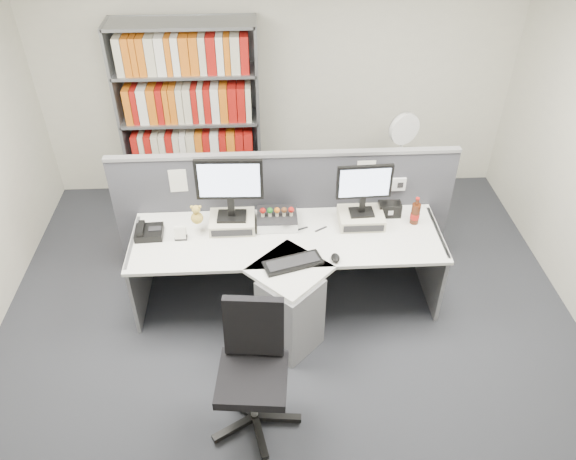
{
  "coord_description": "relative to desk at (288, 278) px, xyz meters",
  "views": [
    {
      "loc": [
        -0.19,
        -2.85,
        3.62
      ],
      "look_at": [
        0.0,
        0.65,
        0.92
      ],
      "focal_mm": 35.0,
      "sensor_mm": 36.0,
      "label": 1
    }
  ],
  "objects": [
    {
      "name": "room_shell",
      "position": [
        0.0,
        -0.6,
        1.33
      ],
      "size": [
        5.04,
        5.54,
        2.72
      ],
      "color": "beige",
      "rests_on": "ground"
    },
    {
      "name": "desk_phone",
      "position": [
        -1.15,
        0.3,
        0.3
      ],
      "size": [
        0.23,
        0.22,
        0.1
      ],
      "color": "black",
      "rests_on": "desk"
    },
    {
      "name": "filing_cabinet",
      "position": [
        1.2,
        1.4,
        -0.11
      ],
      "size": [
        0.45,
        0.61,
        0.7
      ],
      "color": "gray",
      "rests_on": "ground"
    },
    {
      "name": "speaker",
      "position": [
        0.91,
        0.48,
        0.33
      ],
      "size": [
        0.19,
        0.11,
        0.13
      ],
      "primitive_type": "cube",
      "color": "black",
      "rests_on": "desk"
    },
    {
      "name": "mouse",
      "position": [
        0.37,
        -0.09,
        0.29
      ],
      "size": [
        0.07,
        0.11,
        0.04
      ],
      "primitive_type": "ellipsoid",
      "color": "black",
      "rests_on": "desk"
    },
    {
      "name": "keyboard",
      "position": [
        0.03,
        -0.13,
        0.28
      ],
      "size": [
        0.49,
        0.3,
        0.03
      ],
      "color": "black",
      "rests_on": "desk"
    },
    {
      "name": "monitor_right",
      "position": [
        0.64,
        0.38,
        0.64
      ],
      "size": [
        0.46,
        0.16,
        0.47
      ],
      "color": "black",
      "rests_on": "monitor_riser_right"
    },
    {
      "name": "office_chair",
      "position": [
        -0.29,
        -0.95,
        0.08
      ],
      "size": [
        0.65,
        0.66,
        1.0
      ],
      "color": "silver",
      "rests_on": "ground"
    },
    {
      "name": "ground",
      "position": [
        0.0,
        -0.6,
        -0.46
      ],
      "size": [
        5.5,
        5.5,
        0.0
      ],
      "primitive_type": "plane",
      "color": "#31333A",
      "rests_on": "ground"
    },
    {
      "name": "partition",
      "position": [
        0.0,
        0.65,
        0.19
      ],
      "size": [
        3.0,
        0.08,
        1.27
      ],
      "color": "#404149",
      "rests_on": "ground"
    },
    {
      "name": "cola_bottle",
      "position": [
        1.1,
        0.36,
        0.36
      ],
      "size": [
        0.08,
        0.08,
        0.26
      ],
      "color": "#3F190A",
      "rests_on": "desk"
    },
    {
      "name": "shelving_unit",
      "position": [
        -0.9,
        1.85,
        0.52
      ],
      "size": [
        1.41,
        0.4,
        2.0
      ],
      "color": "gray",
      "rests_on": "ground"
    },
    {
      "name": "desk",
      "position": [
        0.0,
        0.0,
        0.0
      ],
      "size": [
        2.6,
        1.2,
        0.72
      ],
      "color": "white",
      "rests_on": "ground"
    },
    {
      "name": "monitor_left",
      "position": [
        -0.46,
        0.38,
        0.7
      ],
      "size": [
        0.55,
        0.18,
        0.56
      ],
      "color": "black",
      "rests_on": "monitor_riser_left"
    },
    {
      "name": "desktop_pc",
      "position": [
        -0.07,
        0.41,
        0.31
      ],
      "size": [
        0.34,
        0.3,
        0.09
      ],
      "color": "black",
      "rests_on": "desk"
    },
    {
      "name": "desk_fan",
      "position": [
        1.2,
        1.4,
        0.58
      ],
      "size": [
        0.32,
        0.2,
        0.54
      ],
      "color": "white",
      "rests_on": "filing_cabinet"
    },
    {
      "name": "monitor_riser_right",
      "position": [
        0.64,
        0.38,
        0.31
      ],
      "size": [
        0.38,
        0.31,
        0.1
      ],
      "color": "beige",
      "rests_on": "desk"
    },
    {
      "name": "plush_toy",
      "position": [
        -0.74,
        0.32,
        0.44
      ],
      "size": [
        0.1,
        0.1,
        0.18
      ],
      "color": "gold",
      "rests_on": "monitor_riser_left"
    },
    {
      "name": "figurines",
      "position": [
        -0.07,
        0.4,
        0.41
      ],
      "size": [
        0.29,
        0.05,
        0.09
      ],
      "color": "beige",
      "rests_on": "desktop_pc"
    },
    {
      "name": "monitor_riser_left",
      "position": [
        -0.46,
        0.38,
        0.31
      ],
      "size": [
        0.38,
        0.31,
        0.1
      ],
      "color": "beige",
      "rests_on": "desk"
    },
    {
      "name": "desk_calendar",
      "position": [
        -0.88,
        0.25,
        0.32
      ],
      "size": [
        0.1,
        0.08,
        0.12
      ],
      "color": "black",
      "rests_on": "desk"
    }
  ]
}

